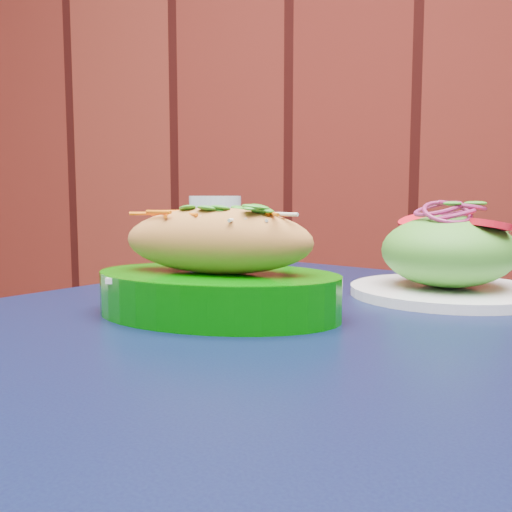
# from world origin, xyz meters

# --- Properties ---
(cafe_table) EXTENTS (1.06, 1.06, 0.75)m
(cafe_table) POSITION_xyz_m (-0.48, 1.71, 0.66)
(cafe_table) COLOR black
(cafe_table) RESTS_ON ground
(banh_mi_basket) EXTENTS (0.28, 0.20, 0.12)m
(banh_mi_basket) POSITION_xyz_m (-0.61, 1.70, 0.80)
(banh_mi_basket) COLOR #026702
(banh_mi_basket) RESTS_ON cafe_table
(salad_plate) EXTENTS (0.24, 0.24, 0.12)m
(salad_plate) POSITION_xyz_m (-0.36, 1.89, 0.80)
(salad_plate) COLOR white
(salad_plate) RESTS_ON cafe_table
(water_glass) EXTENTS (0.08, 0.08, 0.13)m
(water_glass) POSITION_xyz_m (-0.70, 1.95, 0.81)
(water_glass) COLOR silver
(water_glass) RESTS_ON cafe_table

